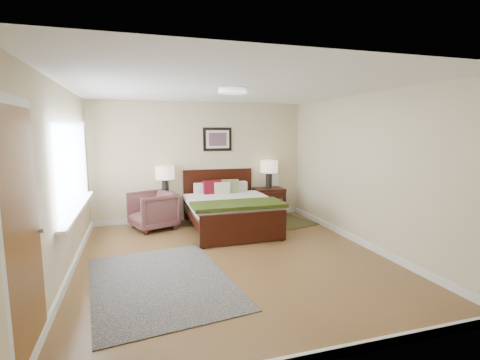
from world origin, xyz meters
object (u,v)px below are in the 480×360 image
Objects in this scene: armchair at (153,210)px; rug_persian at (161,281)px; lamp_left at (165,175)px; nightstand_left at (166,202)px; lamp_right at (269,169)px; bed at (229,204)px; nightstand_right at (269,199)px.

rug_persian is (-0.04, -2.53, -0.36)m from armchair.
lamp_left is 0.76m from armchair.
lamp_right is (2.25, 0.02, 0.62)m from nightstand_left.
nightstand_right is at bearing 32.98° from bed.
rug_persian is at bearing -21.55° from armchair.
lamp_right is 0.26× the size of rug_persian.
armchair is 0.34× the size of rug_persian.
bed is at bearing 51.08° from armchair.
lamp_left is 2.25m from lamp_right.
lamp_left is at bearing 179.65° from nightstand_right.
bed reaches higher than armchair.
nightstand_left is 0.90× the size of nightstand_right.
bed is 3.39× the size of nightstand_left.
nightstand_right is at bearing 75.08° from armchair.
armchair is (-1.42, 0.47, -0.13)m from bed.
armchair is (-2.53, -0.27, -0.71)m from lamp_right.
bed is 3.22× the size of lamp_right.
lamp_right is at bearing 40.02° from rug_persian.
bed is 2.46× the size of armchair.
nightstand_right is (1.11, 0.72, -0.10)m from bed.
nightstand_left is at bearing 147.89° from bed.
bed is 2.57m from rug_persian.
nightstand_left is at bearing 76.09° from rug_persian.
nightstand_left is 2.33m from lamp_right.
lamp_right reaches higher than armchair.
bed is at bearing -32.85° from lamp_left.
lamp_right is (2.25, 0.00, 0.06)m from lamp_left.
nightstand_right is at bearing -0.35° from lamp_left.
lamp_left reaches higher than rug_persian.
lamp_right reaches higher than bed.
lamp_right reaches higher than nightstand_right.
armchair is 2.55m from rug_persian.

